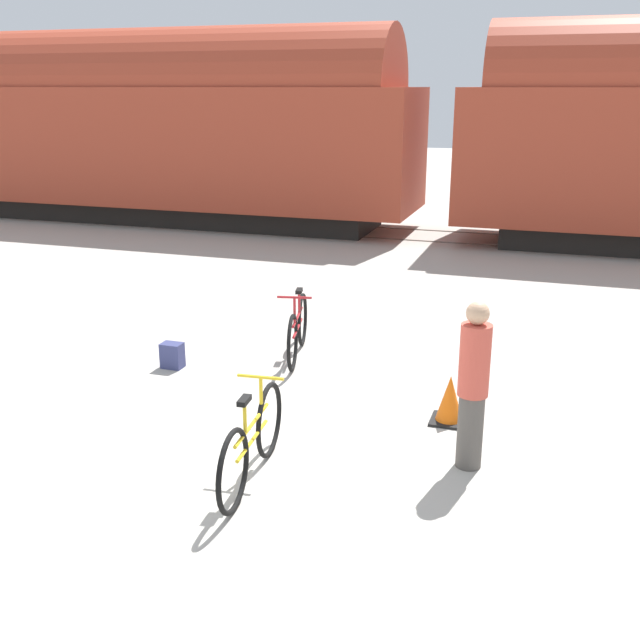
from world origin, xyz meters
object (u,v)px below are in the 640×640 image
(freight_train, at_px, (440,129))
(person_in_red, at_px, (473,385))
(bicycle_maroon, at_px, (298,329))
(traffic_cone, at_px, (450,401))
(backpack, at_px, (172,355))
(bicycle_yellow, at_px, (252,442))

(freight_train, relative_size, person_in_red, 34.57)
(bicycle_maroon, height_order, traffic_cone, bicycle_maroon)
(bicycle_maroon, bearing_deg, freight_train, 88.18)
(bicycle_maroon, bearing_deg, backpack, -147.64)
(bicycle_yellow, xyz_separation_m, backpack, (-2.20, 2.43, -0.23))
(traffic_cone, bearing_deg, backpack, 171.81)
(freight_train, distance_m, bicycle_maroon, 9.54)
(person_in_red, bearing_deg, bicycle_yellow, 29.63)
(bicycle_yellow, relative_size, backpack, 5.42)
(freight_train, relative_size, backpack, 171.54)
(freight_train, height_order, person_in_red, freight_train)
(freight_train, xyz_separation_m, person_in_red, (2.36, -11.69, -1.75))
(bicycle_maroon, xyz_separation_m, person_in_red, (2.66, -2.41, 0.46))
(bicycle_maroon, relative_size, traffic_cone, 3.20)
(traffic_cone, bearing_deg, person_in_red, -70.53)
(person_in_red, relative_size, backpack, 4.96)
(freight_train, relative_size, bicycle_yellow, 31.66)
(freight_train, relative_size, traffic_cone, 106.04)
(bicycle_yellow, distance_m, backpack, 3.28)
(freight_train, relative_size, bicycle_maroon, 33.15)
(backpack, bearing_deg, freight_train, 80.33)
(freight_train, xyz_separation_m, bicycle_maroon, (-0.29, -9.28, -2.21))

